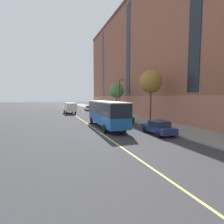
{
  "coord_description": "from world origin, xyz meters",
  "views": [
    {
      "loc": [
        -6.36,
        -18.7,
        4.23
      ],
      "look_at": [
        3.14,
        7.3,
        1.8
      ],
      "focal_mm": 28.0,
      "sensor_mm": 36.0,
      "label": 1
    }
  ],
  "objects_px": {
    "parked_car_black_4": "(96,110)",
    "street_tree_mid_block": "(151,82)",
    "street_tree_far_uptown": "(117,91)",
    "parked_car_white_3": "(89,108)",
    "street_lamp": "(120,94)",
    "city_bus": "(106,112)",
    "parked_car_navy_1": "(158,127)",
    "parked_car_black_2": "(123,117)",
    "box_truck": "(70,107)"
  },
  "relations": [
    {
      "from": "parked_car_black_4",
      "to": "street_tree_mid_block",
      "type": "height_order",
      "value": "street_tree_mid_block"
    },
    {
      "from": "street_tree_far_uptown",
      "to": "parked_car_white_3",
      "type": "bearing_deg",
      "value": 104.97
    },
    {
      "from": "parked_car_black_4",
      "to": "street_tree_far_uptown",
      "type": "xyz_separation_m",
      "value": [
        3.47,
        -6.33,
        4.83
      ]
    },
    {
      "from": "parked_car_black_4",
      "to": "street_lamp",
      "type": "height_order",
      "value": "street_lamp"
    },
    {
      "from": "city_bus",
      "to": "parked_car_black_4",
      "type": "distance_m",
      "value": 22.79
    },
    {
      "from": "parked_car_white_3",
      "to": "street_tree_far_uptown",
      "type": "xyz_separation_m",
      "value": [
        3.69,
        -13.79,
        4.84
      ]
    },
    {
      "from": "parked_car_navy_1",
      "to": "parked_car_black_4",
      "type": "relative_size",
      "value": 1.0
    },
    {
      "from": "city_bus",
      "to": "street_tree_mid_block",
      "type": "distance_m",
      "value": 9.12
    },
    {
      "from": "parked_car_navy_1",
      "to": "street_tree_far_uptown",
      "type": "xyz_separation_m",
      "value": [
        3.65,
        22.01,
        4.83
      ]
    },
    {
      "from": "parked_car_white_3",
      "to": "street_tree_far_uptown",
      "type": "relative_size",
      "value": 0.61
    },
    {
      "from": "parked_car_black_2",
      "to": "street_lamp",
      "type": "bearing_deg",
      "value": 72.46
    },
    {
      "from": "parked_car_white_3",
      "to": "street_lamp",
      "type": "relative_size",
      "value": 0.59
    },
    {
      "from": "parked_car_navy_1",
      "to": "parked_car_black_2",
      "type": "distance_m",
      "value": 10.26
    },
    {
      "from": "street_tree_mid_block",
      "to": "street_lamp",
      "type": "distance_m",
      "value": 8.76
    },
    {
      "from": "box_truck",
      "to": "street_tree_far_uptown",
      "type": "relative_size",
      "value": 0.98
    },
    {
      "from": "parked_car_navy_1",
      "to": "parked_car_black_2",
      "type": "xyz_separation_m",
      "value": [
        0.16,
        10.26,
        0.0
      ]
    },
    {
      "from": "parked_car_black_4",
      "to": "parked_car_black_2",
      "type": "bearing_deg",
      "value": -90.04
    },
    {
      "from": "city_bus",
      "to": "box_truck",
      "type": "height_order",
      "value": "city_bus"
    },
    {
      "from": "parked_car_black_2",
      "to": "street_lamp",
      "type": "distance_m",
      "value": 6.94
    },
    {
      "from": "parked_car_navy_1",
      "to": "parked_car_black_4",
      "type": "xyz_separation_m",
      "value": [
        0.18,
        28.34,
        -0.0
      ]
    },
    {
      "from": "box_truck",
      "to": "street_tree_far_uptown",
      "type": "bearing_deg",
      "value": -31.34
    },
    {
      "from": "box_truck",
      "to": "parked_car_white_3",
      "type": "bearing_deg",
      "value": 49.89
    },
    {
      "from": "parked_car_black_4",
      "to": "street_tree_mid_block",
      "type": "relative_size",
      "value": 0.57
    },
    {
      "from": "parked_car_white_3",
      "to": "street_lamp",
      "type": "bearing_deg",
      "value": -84.49
    },
    {
      "from": "city_bus",
      "to": "street_lamp",
      "type": "bearing_deg",
      "value": 58.06
    },
    {
      "from": "parked_car_white_3",
      "to": "street_tree_mid_block",
      "type": "height_order",
      "value": "street_tree_mid_block"
    },
    {
      "from": "parked_car_black_4",
      "to": "street_tree_far_uptown",
      "type": "distance_m",
      "value": 8.69
    },
    {
      "from": "parked_car_navy_1",
      "to": "parked_car_black_4",
      "type": "distance_m",
      "value": 28.34
    },
    {
      "from": "city_bus",
      "to": "street_tree_far_uptown",
      "type": "distance_m",
      "value": 18.16
    },
    {
      "from": "street_tree_far_uptown",
      "to": "street_lamp",
      "type": "relative_size",
      "value": 0.97
    },
    {
      "from": "street_tree_far_uptown",
      "to": "street_lamp",
      "type": "bearing_deg",
      "value": -105.62
    },
    {
      "from": "city_bus",
      "to": "parked_car_navy_1",
      "type": "xyz_separation_m",
      "value": [
        4.17,
        -6.01,
        -1.31
      ]
    },
    {
      "from": "parked_car_navy_1",
      "to": "box_truck",
      "type": "distance_m",
      "value": 28.91
    },
    {
      "from": "parked_car_black_2",
      "to": "parked_car_white_3",
      "type": "bearing_deg",
      "value": 90.45
    },
    {
      "from": "street_tree_mid_block",
      "to": "street_lamp",
      "type": "relative_size",
      "value": 1.11
    },
    {
      "from": "street_lamp",
      "to": "city_bus",
      "type": "bearing_deg",
      "value": -121.94
    },
    {
      "from": "city_bus",
      "to": "street_tree_mid_block",
      "type": "relative_size",
      "value": 1.37
    },
    {
      "from": "city_bus",
      "to": "street_tree_mid_block",
      "type": "bearing_deg",
      "value": 9.94
    },
    {
      "from": "street_tree_mid_block",
      "to": "box_truck",
      "type": "bearing_deg",
      "value": 115.94
    },
    {
      "from": "city_bus",
      "to": "parked_car_black_4",
      "type": "height_order",
      "value": "city_bus"
    },
    {
      "from": "street_tree_far_uptown",
      "to": "parked_car_black_2",
      "type": "bearing_deg",
      "value": -106.52
    },
    {
      "from": "parked_car_white_3",
      "to": "parked_car_navy_1",
      "type": "bearing_deg",
      "value": -89.94
    },
    {
      "from": "city_bus",
      "to": "parked_car_white_3",
      "type": "relative_size",
      "value": 2.56
    },
    {
      "from": "street_lamp",
      "to": "street_tree_mid_block",
      "type": "bearing_deg",
      "value": -78.18
    },
    {
      "from": "street_tree_far_uptown",
      "to": "city_bus",
      "type": "bearing_deg",
      "value": -116.05
    },
    {
      "from": "parked_car_white_3",
      "to": "street_lamp",
      "type": "height_order",
      "value": "street_lamp"
    },
    {
      "from": "parked_car_navy_1",
      "to": "parked_car_black_2",
      "type": "relative_size",
      "value": 0.97
    },
    {
      "from": "parked_car_white_3",
      "to": "parked_car_black_4",
      "type": "relative_size",
      "value": 0.94
    },
    {
      "from": "box_truck",
      "to": "street_tree_mid_block",
      "type": "relative_size",
      "value": 0.86
    },
    {
      "from": "parked_car_white_3",
      "to": "parked_car_black_4",
      "type": "height_order",
      "value": "same"
    }
  ]
}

